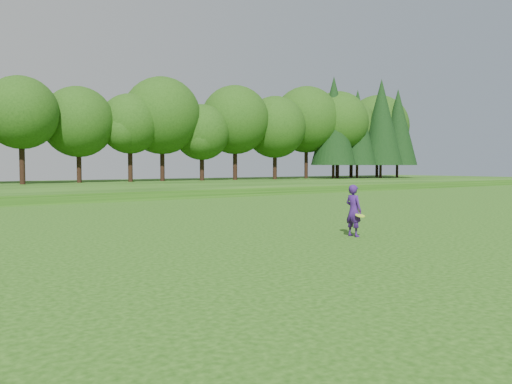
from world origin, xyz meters
TOP-DOWN VIEW (x-y plane):
  - ground at (0.00, 0.00)m, footprint 140.00×140.00m
  - berm at (0.00, 34.00)m, footprint 130.00×30.00m
  - walking_path at (0.00, 20.00)m, footprint 130.00×1.60m
  - treeline at (0.00, 38.00)m, footprint 104.00×7.00m
  - woman at (0.23, -0.53)m, footprint 0.41×0.78m

SIDE VIEW (x-z plane):
  - ground at x=0.00m, z-range 0.00..0.00m
  - walking_path at x=0.00m, z-range 0.00..0.04m
  - berm at x=0.00m, z-range 0.00..0.60m
  - woman at x=0.23m, z-range 0.00..1.68m
  - treeline at x=0.00m, z-range 0.60..15.60m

